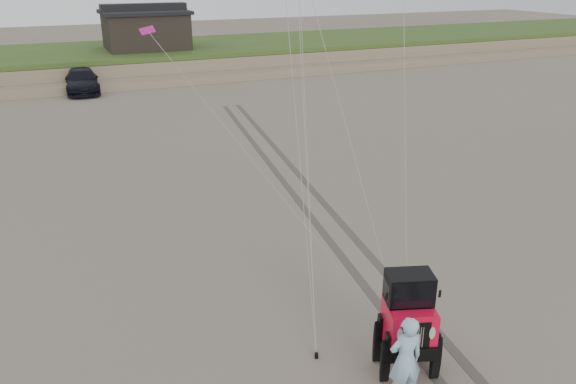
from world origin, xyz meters
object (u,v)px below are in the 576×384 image
(truck_c, at_px, (82,81))
(man, at_px, (405,360))
(cabin, at_px, (146,28))
(jeep, at_px, (408,335))

(truck_c, bearing_deg, man, -81.73)
(cabin, bearing_deg, jeep, -93.25)
(cabin, bearing_deg, man, -93.97)
(man, bearing_deg, jeep, -120.58)
(truck_c, bearing_deg, jeep, -80.68)
(truck_c, xyz_separation_m, jeep, (3.39, -31.43, 0.12))
(cabin, xyz_separation_m, man, (-2.68, -38.57, -2.33))
(cabin, relative_size, truck_c, 1.27)
(cabin, distance_m, jeep, 38.04)
(cabin, xyz_separation_m, truck_c, (-5.54, -6.47, -2.51))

